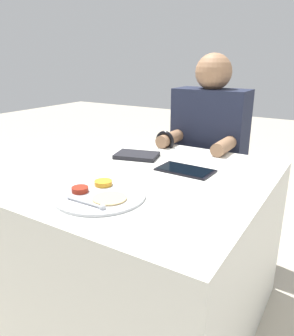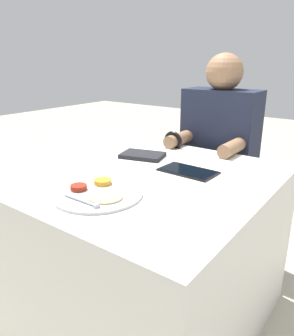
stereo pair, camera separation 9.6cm
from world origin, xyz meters
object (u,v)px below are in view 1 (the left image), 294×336
object	(u,v)px
red_notebook	(137,156)
tablet_device	(185,170)
thali_tray	(100,195)
person_diner	(207,166)

from	to	relation	value
red_notebook	tablet_device	distance (m)	0.30
thali_tray	red_notebook	size ratio (longest dim) A/B	1.39
thali_tray	person_diner	world-z (taller)	person_diner
thali_tray	red_notebook	bearing A→B (deg)	108.34
thali_tray	person_diner	bearing A→B (deg)	88.80
thali_tray	person_diner	xyz separation A→B (m)	(0.02, 0.97, -0.16)
thali_tray	tablet_device	distance (m)	0.43
tablet_device	red_notebook	bearing A→B (deg)	168.25
red_notebook	person_diner	xyz separation A→B (m)	(0.18, 0.50, -0.16)
red_notebook	tablet_device	world-z (taller)	red_notebook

